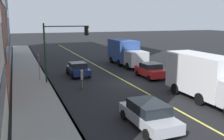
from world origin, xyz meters
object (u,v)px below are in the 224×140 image
at_px(car_silver, 148,114).
at_px(traffic_light_mast, 62,42).
at_px(car_navy, 78,69).
at_px(truck_white, 207,78).
at_px(pedestrian_with_backpack, 82,78).
at_px(truck_blue, 125,52).
at_px(car_red, 151,70).
at_px(street_sign_post, 39,65).

relative_size(car_silver, traffic_light_mast, 0.76).
bearing_deg(traffic_light_mast, car_navy, -39.26).
distance_m(car_navy, truck_white, 13.81).
relative_size(car_silver, car_navy, 1.09).
relative_size(car_navy, pedestrian_with_backpack, 2.32).
relative_size(car_silver, pedestrian_with_backpack, 2.54).
relative_size(car_navy, truck_blue, 0.49).
xyz_separation_m(car_navy, truck_blue, (4.15, -7.49, 1.00)).
height_order(car_silver, traffic_light_mast, traffic_light_mast).
distance_m(car_navy, traffic_light_mast, 4.49).
bearing_deg(car_red, truck_blue, -4.39).
bearing_deg(truck_white, car_silver, 111.51).
bearing_deg(pedestrian_with_backpack, truck_blue, -41.69).
distance_m(car_navy, truck_blue, 8.62).
bearing_deg(car_navy, pedestrian_with_backpack, 170.29).
relative_size(car_navy, traffic_light_mast, 0.70).
bearing_deg(car_silver, street_sign_post, 19.60).
bearing_deg(car_silver, car_navy, 2.25).
relative_size(car_red, pedestrian_with_backpack, 2.26).
xyz_separation_m(car_navy, truck_white, (-11.95, -6.84, 1.04)).
bearing_deg(truck_white, street_sign_post, 45.51).
xyz_separation_m(car_navy, traffic_light_mast, (-2.45, 2.01, 3.19)).
distance_m(car_red, car_navy, 7.84).
xyz_separation_m(car_silver, truck_white, (2.47, -6.27, 1.02)).
bearing_deg(car_navy, car_red, -118.62).
relative_size(car_red, street_sign_post, 1.36).
bearing_deg(car_red, car_navy, 61.38).
xyz_separation_m(car_red, car_navy, (3.76, 6.88, -0.06)).
height_order(truck_white, street_sign_post, truck_white).
bearing_deg(truck_white, truck_blue, -2.31).
bearing_deg(traffic_light_mast, car_silver, -167.86).
bearing_deg(pedestrian_with_backpack, truck_white, -130.75).
height_order(car_red, car_silver, car_red).
bearing_deg(truck_white, pedestrian_with_backpack, 49.25).
bearing_deg(pedestrian_with_backpack, car_red, -78.96).
distance_m(truck_white, street_sign_post, 15.43).
height_order(truck_blue, pedestrian_with_backpack, truck_blue).
relative_size(car_red, truck_blue, 0.48).
height_order(pedestrian_with_backpack, traffic_light_mast, traffic_light_mast).
height_order(truck_white, pedestrian_with_backpack, truck_white).
distance_m(pedestrian_with_backpack, street_sign_post, 5.31).
bearing_deg(car_silver, traffic_light_mast, 12.14).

